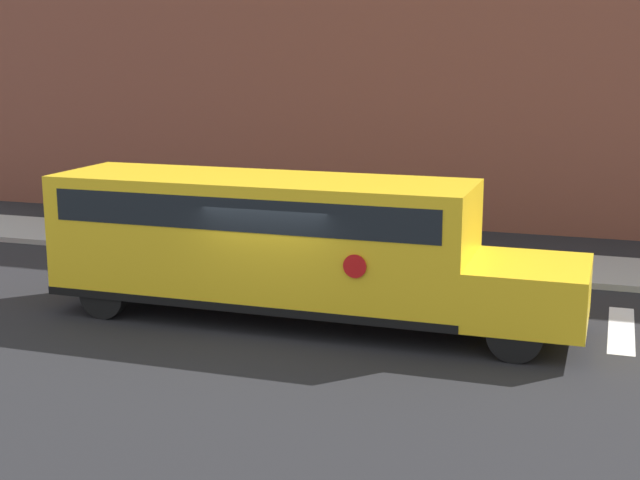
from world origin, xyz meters
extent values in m
plane|color=black|center=(0.00, 0.00, 0.00)|extent=(60.00, 60.00, 0.00)
cube|color=#9E9E99|center=(0.00, 6.50, 0.07)|extent=(44.00, 3.00, 0.15)
cube|color=brown|center=(0.00, 13.00, 5.89)|extent=(32.00, 4.00, 11.79)
cube|color=white|center=(6.50, 2.00, 0.00)|extent=(0.50, 3.20, 0.01)
cube|color=yellow|center=(-0.57, 0.56, 1.68)|extent=(8.56, 2.50, 2.47)
cube|color=yellow|center=(4.80, 0.56, 1.00)|extent=(2.18, 2.50, 1.10)
cube|color=black|center=(-0.57, 0.56, 0.53)|extent=(8.56, 2.54, 0.16)
cube|color=black|center=(-0.57, 0.56, 2.37)|extent=(7.87, 2.53, 0.64)
cylinder|color=red|center=(1.78, -0.73, 1.56)|extent=(0.44, 0.02, 0.44)
cylinder|color=black|center=(4.69, 1.64, 0.50)|extent=(1.00, 0.30, 1.00)
cylinder|color=black|center=(4.69, -0.52, 0.50)|extent=(1.00, 0.30, 1.00)
cylinder|color=black|center=(-3.65, 1.64, 0.50)|extent=(1.00, 0.30, 1.00)
cylinder|color=black|center=(-3.65, -0.52, 0.50)|extent=(1.00, 0.30, 1.00)
camera|label=1|loc=(6.18, -15.88, 5.42)|focal=50.00mm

